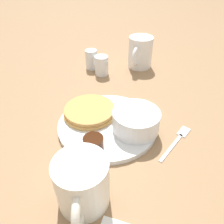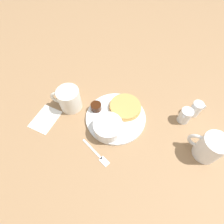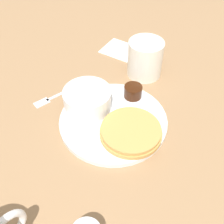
# 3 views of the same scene
# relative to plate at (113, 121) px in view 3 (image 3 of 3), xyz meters

# --- Properties ---
(ground_plane) EXTENTS (4.00, 4.00, 0.00)m
(ground_plane) POSITION_rel_plate_xyz_m (0.00, 0.00, -0.01)
(ground_plane) COLOR #93704C
(plate) EXTENTS (0.23, 0.23, 0.01)m
(plate) POSITION_rel_plate_xyz_m (0.00, 0.00, 0.00)
(plate) COLOR white
(plate) RESTS_ON ground_plane
(pancake_stack) EXTENTS (0.13, 0.13, 0.02)m
(pancake_stack) POSITION_rel_plate_xyz_m (-0.05, 0.02, 0.01)
(pancake_stack) COLOR tan
(pancake_stack) RESTS_ON plate
(bowl) EXTENTS (0.10, 0.10, 0.05)m
(bowl) POSITION_rel_plate_xyz_m (0.07, -0.01, 0.03)
(bowl) COLOR white
(bowl) RESTS_ON plate
(syrup_cup) EXTENTS (0.04, 0.04, 0.03)m
(syrup_cup) POSITION_rel_plate_xyz_m (-0.01, -0.09, 0.02)
(syrup_cup) COLOR #38190A
(syrup_cup) RESTS_ON plate
(butter_ramekin) EXTENTS (0.05, 0.05, 0.04)m
(butter_ramekin) POSITION_rel_plate_xyz_m (0.08, -0.02, 0.02)
(butter_ramekin) COLOR white
(butter_ramekin) RESTS_ON plate
(coffee_mug) EXTENTS (0.09, 0.12, 0.09)m
(coffee_mug) POSITION_rel_plate_xyz_m (0.01, -0.19, 0.04)
(coffee_mug) COLOR silver
(coffee_mug) RESTS_ON ground_plane
(fork) EXTENTS (0.07, 0.12, 0.00)m
(fork) POSITION_rel_plate_xyz_m (0.16, -0.01, -0.00)
(fork) COLOR silver
(fork) RESTS_ON ground_plane
(napkin) EXTENTS (0.12, 0.09, 0.00)m
(napkin) POSITION_rel_plate_xyz_m (0.10, -0.26, -0.00)
(napkin) COLOR white
(napkin) RESTS_ON ground_plane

